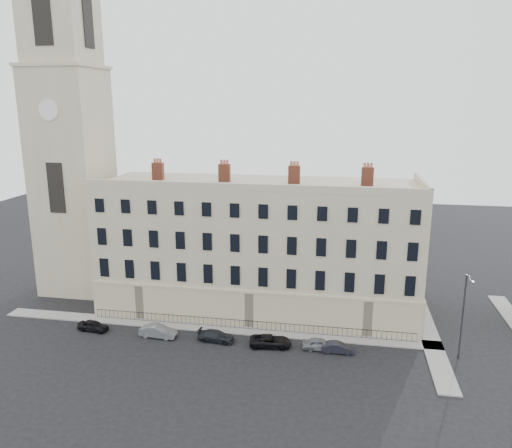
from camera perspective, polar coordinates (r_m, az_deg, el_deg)
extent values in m
plane|color=black|center=(49.51, 4.95, -15.14)|extent=(160.00, 160.00, 0.00)
cube|color=#BCAD8C|center=(58.38, 0.32, -2.53)|extent=(36.00, 12.00, 15.00)
cube|color=#C6B595|center=(54.63, -0.79, -9.85)|extent=(36.10, 0.18, 4.00)
cube|color=#C6B595|center=(60.02, 17.77, -8.31)|extent=(0.18, 12.10, 4.00)
cube|color=#BCAD8C|center=(50.98, -0.79, 4.18)|extent=(36.00, 0.35, 0.80)
cube|color=#BCAD8C|center=(56.48, 18.53, 4.42)|extent=(0.35, 12.00, 0.80)
cube|color=brown|center=(59.77, -11.14, 5.94)|extent=(1.30, 0.70, 2.00)
cube|color=brown|center=(57.38, -3.63, 5.85)|extent=(1.30, 0.70, 2.00)
cube|color=brown|center=(56.04, 4.38, 5.64)|extent=(1.30, 0.70, 2.00)
cube|color=brown|center=(55.83, 12.61, 5.32)|extent=(1.30, 0.70, 2.00)
cube|color=#BCAD8C|center=(67.03, -20.09, 4.46)|extent=(8.00, 8.00, 28.00)
cube|color=#BCAD8C|center=(66.91, -21.51, 20.71)|extent=(7.04, 7.04, 10.00)
cube|color=black|center=(63.96, -23.32, 21.37)|extent=(2.20, 0.14, 7.00)
cylinder|color=white|center=(62.83, -22.64, 11.94)|extent=(2.40, 0.14, 2.40)
cube|color=gray|center=(55.46, -5.11, -11.73)|extent=(48.00, 2.00, 0.12)
cube|color=gray|center=(57.29, 19.07, -11.62)|extent=(2.00, 24.00, 0.12)
cube|color=black|center=(54.57, -0.89, -11.01)|extent=(35.00, 0.04, 0.04)
cube|color=black|center=(54.95, -0.89, -11.86)|extent=(35.00, 0.04, 0.04)
imported|color=black|center=(57.27, -18.11, -10.99)|extent=(3.47, 1.69, 1.14)
imported|color=slate|center=(54.15, -11.11, -11.94)|extent=(3.94, 1.55, 1.28)
imported|color=black|center=(52.54, -4.58, -12.64)|extent=(3.97, 1.90, 1.12)
imported|color=black|center=(51.35, 1.68, -13.23)|extent=(4.40, 2.37, 1.17)
imported|color=gray|center=(51.14, 7.33, -13.46)|extent=(3.55, 1.59, 1.18)
imported|color=black|center=(50.87, 9.34, -13.77)|extent=(3.26, 1.26, 1.06)
cylinder|color=#333238|center=(51.42, 22.51, -9.83)|extent=(0.17, 0.17, 8.46)
cylinder|color=#333238|center=(49.33, 23.25, -5.75)|extent=(0.34, 1.59, 0.11)
cube|color=#333238|center=(48.70, 23.56, -6.10)|extent=(0.27, 0.55, 0.13)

